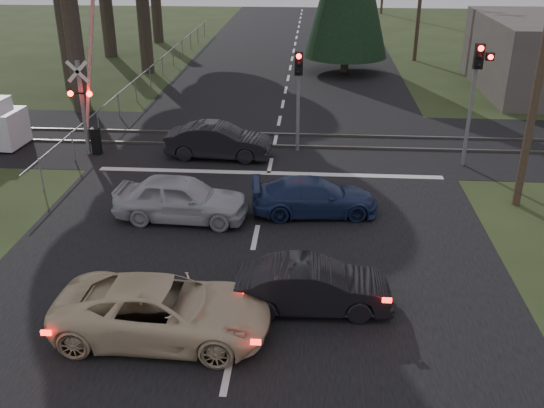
# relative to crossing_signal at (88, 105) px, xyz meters

# --- Properties ---
(ground) EXTENTS (120.00, 120.00, 0.00)m
(ground) POSITION_rel_crossing_signal_xyz_m (7.27, -9.79, -2.06)
(ground) COLOR #273317
(ground) RESTS_ON ground
(road) EXTENTS (14.00, 100.00, 0.01)m
(road) POSITION_rel_crossing_signal_xyz_m (7.27, 0.21, -2.05)
(road) COLOR black
(road) RESTS_ON ground
(rail_corridor) EXTENTS (120.00, 8.00, 0.01)m
(rail_corridor) POSITION_rel_crossing_signal_xyz_m (7.27, 2.21, -2.05)
(rail_corridor) COLOR black
(rail_corridor) RESTS_ON ground
(stop_line) EXTENTS (13.00, 0.35, 0.00)m
(stop_line) POSITION_rel_crossing_signal_xyz_m (7.27, -1.59, -2.05)
(stop_line) COLOR silver
(stop_line) RESTS_ON ground
(rail_near) EXTENTS (120.00, 0.12, 0.10)m
(rail_near) POSITION_rel_crossing_signal_xyz_m (7.27, 1.41, -2.01)
(rail_near) COLOR #59544C
(rail_near) RESTS_ON ground
(rail_far) EXTENTS (120.00, 0.12, 0.10)m
(rail_far) POSITION_rel_crossing_signal_xyz_m (7.27, 3.01, -2.01)
(rail_far) COLOR #59544C
(rail_far) RESTS_ON ground
(crossing_signal) EXTENTS (1.62, 0.38, 6.96)m
(crossing_signal) POSITION_rel_crossing_signal_xyz_m (0.00, 0.00, 0.00)
(crossing_signal) COLOR slate
(crossing_signal) RESTS_ON ground
(traffic_signal_right) EXTENTS (0.68, 0.48, 4.70)m
(traffic_signal_right) POSITION_rel_crossing_signal_xyz_m (14.82, -0.31, 1.26)
(traffic_signal_right) COLOR slate
(traffic_signal_right) RESTS_ON ground
(traffic_signal_center) EXTENTS (0.32, 0.48, 4.10)m
(traffic_signal_center) POSITION_rel_crossing_signal_xyz_m (8.27, 0.89, 0.75)
(traffic_signal_center) COLOR slate
(traffic_signal_center) RESTS_ON ground
(utility_pole_near) EXTENTS (1.80, 0.26, 9.00)m
(utility_pole_near) POSITION_rel_crossing_signal_xyz_m (15.77, -3.79, 2.67)
(utility_pole_near) COLOR #4C3D2D
(utility_pole_near) RESTS_ON ground
(fence_left) EXTENTS (0.10, 36.00, 1.20)m
(fence_left) POSITION_rel_crossing_signal_xyz_m (-0.53, 12.71, -2.06)
(fence_left) COLOR slate
(fence_left) RESTS_ON ground
(cream_coupe) EXTENTS (4.90, 2.36, 1.34)m
(cream_coupe) POSITION_rel_crossing_signal_xyz_m (5.67, -11.69, -1.39)
(cream_coupe) COLOR beige
(cream_coupe) RESTS_ON ground
(dark_hatchback) EXTENTS (3.83, 1.48, 1.24)m
(dark_hatchback) POSITION_rel_crossing_signal_xyz_m (9.01, -10.39, -1.44)
(dark_hatchback) COLOR black
(dark_hatchback) RESTS_ON ground
(silver_car) EXTENTS (4.29, 1.92, 1.43)m
(silver_car) POSITION_rel_crossing_signal_xyz_m (4.84, -5.69, -1.34)
(silver_car) COLOR #AEB2B6
(silver_car) RESTS_ON ground
(blue_sedan) EXTENTS (4.19, 2.05, 1.17)m
(blue_sedan) POSITION_rel_crossing_signal_xyz_m (9.02, -4.98, -1.47)
(blue_sedan) COLOR navy
(blue_sedan) RESTS_ON ground
(dark_car_far) EXTENTS (4.25, 1.71, 1.37)m
(dark_car_far) POSITION_rel_crossing_signal_xyz_m (5.15, -0.02, -1.37)
(dark_car_far) COLOR black
(dark_car_far) RESTS_ON ground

